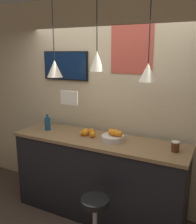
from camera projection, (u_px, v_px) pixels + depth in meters
back_wall at (112, 105)px, 3.49m from camera, size 8.00×0.06×2.90m
service_counter at (98, 177)px, 3.32m from camera, size 2.30×0.64×1.09m
bar_stool at (95, 220)px, 2.75m from camera, size 0.44×0.44×0.62m
fruit_bowl at (113, 137)px, 3.09m from camera, size 0.28×0.28×0.16m
orange_pile at (87, 133)px, 3.30m from camera, size 0.23×0.18×0.09m
juice_bottle at (48, 123)px, 3.53m from camera, size 0.08×0.08×0.23m
spread_jar at (175, 147)px, 2.76m from camera, size 0.09×0.09×0.12m
pendant_lamp_left at (55, 68)px, 3.24m from camera, size 0.20×0.20×0.95m
pendant_lamp_middle at (97, 61)px, 2.95m from camera, size 0.18×0.18×0.86m
pendant_lamp_right at (148, 72)px, 2.70m from camera, size 0.19×0.19×0.95m
mounted_tv at (65, 66)px, 3.64m from camera, size 0.74×0.04×0.41m
hanging_menu_board at (69, 98)px, 2.98m from camera, size 0.24×0.01×0.17m
wall_poster at (131, 50)px, 3.16m from camera, size 0.56×0.01×0.61m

